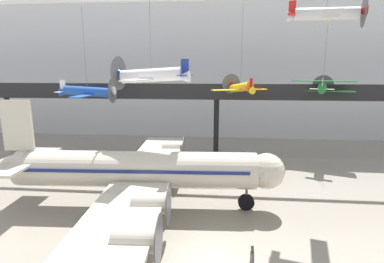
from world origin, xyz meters
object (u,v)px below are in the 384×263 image
Objects in this scene: suspended_plane_green_biplane at (322,87)px; info_sign_pedestal at (252,256)px; suspended_plane_yellow_lowwing at (241,88)px; suspended_plane_silver_racer at (326,14)px; suspended_plane_blue_trainer at (87,92)px; suspended_plane_white_twin at (151,76)px; airliner_silver_main at (135,170)px.

suspended_plane_green_biplane reaches higher than info_sign_pedestal.
suspended_plane_yellow_lowwing is 14.49m from suspended_plane_silver_racer.
suspended_plane_blue_trainer is 27.10m from suspended_plane_silver_racer.
suspended_plane_yellow_lowwing is at bearing 1.43° from suspended_plane_blue_trainer.
suspended_plane_white_twin is 0.88× the size of suspended_plane_yellow_lowwing.
suspended_plane_yellow_lowwing is at bearing 82.79° from info_sign_pedestal.
airliner_silver_main is at bearing 137.26° from info_sign_pedestal.
suspended_plane_white_twin is 15.78m from info_sign_pedestal.
suspended_plane_yellow_lowwing reaches higher than suspended_plane_blue_trainer.
suspended_plane_white_twin is 14.03m from suspended_plane_silver_racer.
suspended_plane_white_twin is at bearing -172.80° from suspended_plane_silver_racer.
suspended_plane_blue_trainer is 1.10× the size of suspended_plane_yellow_lowwing.
suspended_plane_blue_trainer is 27.65m from info_sign_pedestal.
suspended_plane_green_biplane is at bearing 4.98° from suspended_plane_blue_trainer.
info_sign_pedestal is (-5.41, -7.52, -14.59)m from suspended_plane_silver_racer.
airliner_silver_main is 17.08m from suspended_plane_yellow_lowwing.
suspended_plane_yellow_lowwing is (9.11, 13.21, 5.84)m from airliner_silver_main.
suspended_plane_green_biplane is 16.12m from suspended_plane_silver_racer.
suspended_plane_silver_racer is at bearing 1.38° from airliner_silver_main.
airliner_silver_main is 18.49m from suspended_plane_silver_racer.
suspended_plane_white_twin is (10.30, -10.14, 2.17)m from suspended_plane_blue_trainer.
suspended_plane_blue_trainer is 28.44m from suspended_plane_green_biplane.
suspended_plane_silver_racer is at bearing -179.78° from suspended_plane_green_biplane.
airliner_silver_main is 7.94m from suspended_plane_white_twin.
info_sign_pedestal is at bearing 173.72° from suspended_plane_green_biplane.
suspended_plane_yellow_lowwing reaches higher than suspended_plane_green_biplane.
suspended_plane_white_twin is 1.38× the size of suspended_plane_silver_racer.
suspended_plane_green_biplane is at bearing 35.89° from airliner_silver_main.
suspended_plane_yellow_lowwing is at bearing 120.29° from suspended_plane_green_biplane.
suspended_plane_white_twin is 7.21× the size of info_sign_pedestal.
info_sign_pedestal is (7.82, -9.14, -10.22)m from suspended_plane_white_twin.
suspended_plane_blue_trainer reaches higher than info_sign_pedestal.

